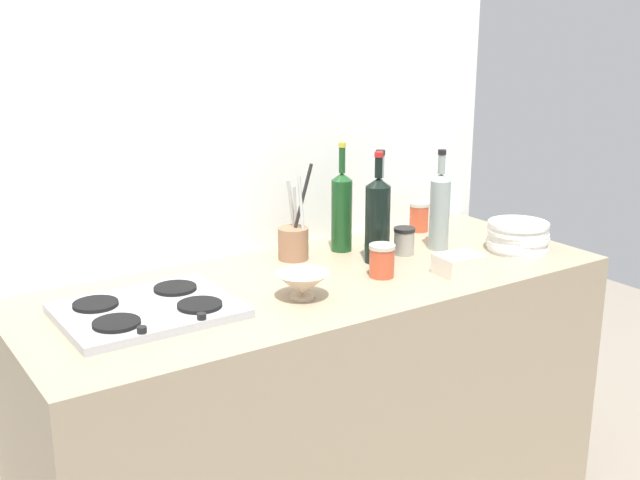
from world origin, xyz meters
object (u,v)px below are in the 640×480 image
at_px(stovetop_hob, 148,310).
at_px(condiment_jar_front, 419,217).
at_px(condiment_jar_rear, 404,241).
at_px(condiment_jar_spare, 382,261).
at_px(plate_stack, 518,236).
at_px(wine_bottle_rightmost, 379,213).
at_px(butter_dish, 459,264).
at_px(utensil_crock, 294,240).
at_px(wine_bottle_mid_right, 440,210).
at_px(mixing_bowl, 302,284).
at_px(wine_bottle_mid_left, 378,219).
at_px(wine_bottle_leftmost, 342,210).

xyz_separation_m(stovetop_hob, condiment_jar_front, (1.14, 0.24, 0.04)).
height_order(condiment_jar_rear, condiment_jar_spare, condiment_jar_spare).
distance_m(plate_stack, wine_bottle_rightmost, 0.48).
xyz_separation_m(wine_bottle_rightmost, butter_dish, (0.08, -0.30, -0.11)).
relative_size(utensil_crock, condiment_jar_rear, 3.51).
bearing_deg(wine_bottle_rightmost, condiment_jar_front, 25.59).
bearing_deg(condiment_jar_front, wine_bottle_mid_right, -113.89).
bearing_deg(wine_bottle_rightmost, wine_bottle_mid_right, -17.86).
xyz_separation_m(wine_bottle_mid_right, condiment_jar_spare, (-0.34, -0.13, -0.08)).
bearing_deg(butter_dish, stovetop_hob, 167.59).
relative_size(wine_bottle_rightmost, condiment_jar_rear, 3.84).
bearing_deg(condiment_jar_spare, condiment_jar_front, 37.71).
relative_size(stovetop_hob, utensil_crock, 1.43).
bearing_deg(wine_bottle_mid_right, mixing_bowl, -166.66).
distance_m(stovetop_hob, wine_bottle_mid_right, 1.06).
relative_size(plate_stack, utensil_crock, 0.66).
relative_size(wine_bottle_rightmost, condiment_jar_front, 3.28).
height_order(plate_stack, mixing_bowl, plate_stack).
bearing_deg(stovetop_hob, condiment_jar_rear, 2.99).
bearing_deg(mixing_bowl, utensil_crock, 61.84).
xyz_separation_m(plate_stack, mixing_bowl, (-0.85, 0.01, -0.01)).
distance_m(utensil_crock, condiment_jar_spare, 0.32).
distance_m(wine_bottle_mid_left, utensil_crock, 0.28).
xyz_separation_m(utensil_crock, condiment_jar_rear, (0.33, -0.16, -0.02)).
bearing_deg(wine_bottle_leftmost, wine_bottle_mid_left, -82.47).
bearing_deg(butter_dish, wine_bottle_leftmost, 111.47).
bearing_deg(wine_bottle_mid_left, condiment_jar_front, 30.52).
bearing_deg(wine_bottle_mid_right, wine_bottle_mid_left, -179.74).
distance_m(wine_bottle_rightmost, utensil_crock, 0.29).
relative_size(wine_bottle_leftmost, condiment_jar_rear, 4.06).
distance_m(wine_bottle_mid_right, utensil_crock, 0.50).
relative_size(wine_bottle_rightmost, mixing_bowl, 2.22).
distance_m(butter_dish, condiment_jar_rear, 0.25).
height_order(wine_bottle_leftmost, mixing_bowl, wine_bottle_leftmost).
xyz_separation_m(wine_bottle_rightmost, utensil_crock, (-0.26, 0.11, -0.07)).
height_order(wine_bottle_leftmost, utensil_crock, wine_bottle_leftmost).
bearing_deg(utensil_crock, wine_bottle_leftmost, -2.14).
xyz_separation_m(plate_stack, wine_bottle_mid_left, (-0.47, 0.16, 0.09)).
bearing_deg(utensil_crock, wine_bottle_mid_right, -20.10).
distance_m(plate_stack, mixing_bowl, 0.85).
bearing_deg(wine_bottle_leftmost, condiment_jar_spare, -101.00).
bearing_deg(wine_bottle_leftmost, butter_dish, -68.53).
distance_m(wine_bottle_leftmost, butter_dish, 0.44).
xyz_separation_m(plate_stack, wine_bottle_rightmost, (-0.41, 0.23, 0.09)).
distance_m(wine_bottle_leftmost, condiment_jar_rear, 0.23).
xyz_separation_m(wine_bottle_mid_left, condiment_jar_front, (0.35, 0.21, -0.09)).
bearing_deg(plate_stack, wine_bottle_mid_left, 161.05).
height_order(plate_stack, butter_dish, plate_stack).
xyz_separation_m(plate_stack, butter_dish, (-0.33, -0.07, -0.02)).
distance_m(plate_stack, wine_bottle_leftmost, 0.60).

